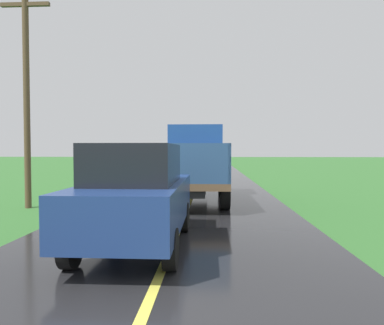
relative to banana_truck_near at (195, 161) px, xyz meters
The scene contains 3 objects.
banana_truck_near is the anchor object (origin of this frame).
utility_pole_roadside 6.20m from the banana_truck_near, 158.77° to the right, with size 1.60×0.20×6.97m.
following_car 6.79m from the banana_truck_near, 96.60° to the right, with size 1.74×4.10×1.92m.
Camera 1 is at (0.74, -1.80, 1.88)m, focal length 32.39 mm.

